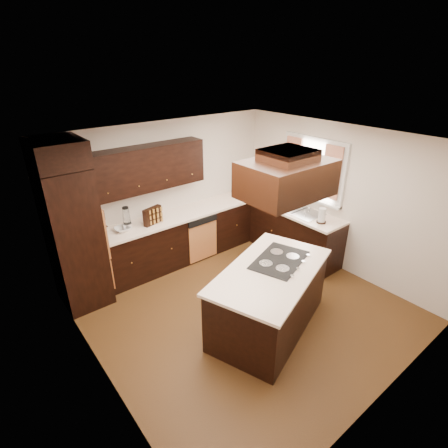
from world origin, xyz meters
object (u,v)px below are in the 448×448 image
Objects in this scene: range_hood at (286,179)px; spice_rack at (153,216)px; oven_column at (75,239)px; island at (269,299)px.

spice_rack is at bearing 105.00° from range_hood.
oven_column is 2.90m from island.
spice_rack is (-0.61, 2.28, -1.10)m from range_hood.
island is 2.36m from spice_rack.
island is at bearing -50.84° from oven_column.
range_hood is at bearing -50.26° from oven_column.
spice_rack is at bearing 83.46° from island.
oven_column reaches higher than island.
oven_column reaches higher than spice_rack.
range_hood reaches higher than oven_column.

